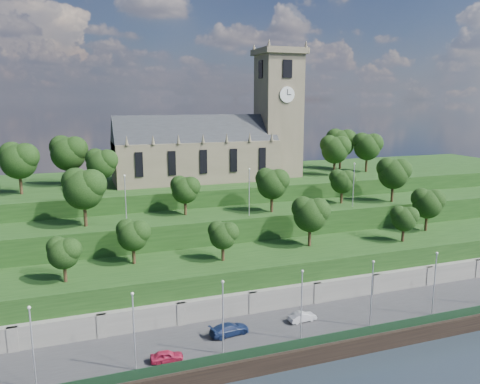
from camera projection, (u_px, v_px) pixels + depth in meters
name	position (u px, v px, depth m)	size (l,w,h in m)	color
ground	(324.00, 361.00, 56.30)	(320.00, 320.00, 0.00)	black
promenade	(302.00, 331.00, 61.65)	(160.00, 12.00, 2.00)	#2D2D30
quay_wall	(325.00, 353.00, 56.04)	(160.00, 0.50, 2.20)	black
fence	(323.00, 339.00, 56.35)	(160.00, 0.10, 1.20)	#16331D
retaining_wall	(283.00, 302.00, 66.89)	(160.00, 2.10, 5.00)	slate
embankment_lower	(267.00, 278.00, 72.17)	(160.00, 12.00, 8.00)	#183812
embankment_upper	(243.00, 245.00, 81.96)	(160.00, 10.00, 12.00)	#183812
hilltop	(210.00, 210.00, 101.09)	(160.00, 32.00, 15.00)	#183812
church	(218.00, 142.00, 94.72)	(38.60, 12.35, 27.60)	brown
trees_lower	(299.00, 219.00, 72.73)	(65.48, 8.58, 7.98)	#332213
trees_upper	(252.00, 181.00, 79.16)	(61.53, 8.02, 8.98)	#332213
trees_hilltop	(224.00, 150.00, 94.35)	(77.40, 15.71, 9.49)	#332213
lamp_posts_promenade	(302.00, 300.00, 56.57)	(60.36, 0.36, 9.03)	#B2B2B7
lamp_posts_upper	(249.00, 188.00, 77.13)	(40.36, 0.36, 7.98)	#B2B2B7
car_left	(167.00, 356.00, 52.59)	(1.49, 3.70, 1.26)	#AE1D3E
car_middle	(302.00, 317.00, 62.13)	(1.34, 3.83, 1.26)	#AAA8AD
car_right	(229.00, 329.00, 58.58)	(2.07, 5.10, 1.48)	#15244C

